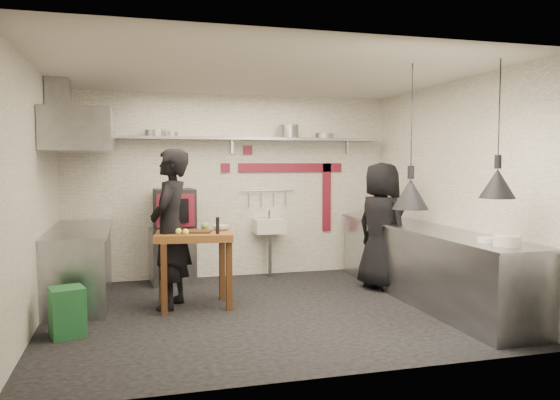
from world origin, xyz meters
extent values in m
plane|color=black|center=(0.00, 0.00, 0.00)|extent=(5.00, 5.00, 0.00)
plane|color=beige|center=(0.00, 0.00, 2.80)|extent=(5.00, 5.00, 0.00)
cube|color=white|center=(0.00, 2.10, 1.40)|extent=(5.00, 0.04, 2.80)
cube|color=white|center=(0.00, -2.10, 1.40)|extent=(5.00, 0.04, 2.80)
cube|color=white|center=(-2.50, 0.00, 1.40)|extent=(0.04, 4.20, 2.80)
cube|color=white|center=(2.50, 0.00, 1.40)|extent=(0.04, 4.20, 2.80)
cube|color=maroon|center=(0.95, 2.08, 1.68)|extent=(1.70, 0.02, 0.14)
cube|color=maroon|center=(1.55, 2.08, 1.20)|extent=(0.14, 0.02, 1.10)
cube|color=maroon|center=(0.25, 2.08, 1.95)|extent=(0.14, 0.02, 0.14)
cube|color=maroon|center=(-0.10, 2.08, 1.68)|extent=(0.14, 0.02, 0.14)
cube|color=gray|center=(0.00, 1.92, 2.12)|extent=(4.60, 0.34, 0.04)
cube|color=gray|center=(-1.90, 2.07, 2.02)|extent=(0.04, 0.06, 0.24)
cube|color=gray|center=(0.00, 2.07, 2.02)|extent=(0.04, 0.06, 0.24)
cube|color=gray|center=(1.90, 2.07, 2.02)|extent=(0.04, 0.06, 0.24)
cylinder|color=gray|center=(-1.15, 1.92, 2.19)|extent=(0.38, 0.38, 0.09)
cylinder|color=gray|center=(-0.94, 1.92, 2.18)|extent=(0.30, 0.30, 0.07)
cylinder|color=gray|center=(0.86, 1.92, 2.24)|extent=(0.38, 0.38, 0.20)
cylinder|color=gray|center=(1.44, 1.92, 2.18)|extent=(0.36, 0.36, 0.08)
cube|color=gray|center=(-0.93, 1.81, 0.40)|extent=(0.66, 0.60, 0.80)
cube|color=black|center=(-0.90, 1.78, 1.09)|extent=(0.59, 0.56, 0.58)
cube|color=maroon|center=(-0.90, 1.50, 1.09)|extent=(0.52, 0.07, 0.46)
cube|color=black|center=(-0.92, 1.46, 1.09)|extent=(0.39, 0.04, 0.34)
cube|color=silver|center=(0.55, 1.92, 0.78)|extent=(0.46, 0.34, 0.22)
cylinder|color=gray|center=(0.55, 1.92, 0.96)|extent=(0.03, 0.03, 0.14)
cylinder|color=gray|center=(0.55, 1.88, 0.34)|extent=(0.06, 0.06, 0.66)
cylinder|color=gray|center=(0.55, 2.06, 1.32)|extent=(0.90, 0.02, 0.02)
cube|color=gray|center=(2.15, 0.00, 0.45)|extent=(0.70, 3.80, 0.90)
cube|color=gray|center=(2.15, 0.00, 0.92)|extent=(0.76, 3.90, 0.03)
cylinder|color=silver|center=(2.12, -1.60, 0.99)|extent=(0.35, 0.35, 0.11)
cylinder|color=silver|center=(2.10, -1.32, 0.96)|extent=(0.29, 0.29, 0.05)
cube|color=gray|center=(-2.15, 1.05, 0.45)|extent=(0.70, 1.90, 0.90)
cube|color=gray|center=(-2.15, 1.05, 0.92)|extent=(0.76, 2.00, 0.03)
cube|color=gray|center=(-2.10, 1.05, 2.15)|extent=(0.78, 1.60, 0.50)
cube|color=gray|center=(-2.35, 1.05, 2.55)|extent=(0.28, 0.28, 0.50)
cube|color=#1B592C|center=(-2.15, -0.39, 0.25)|extent=(0.40, 0.40, 0.50)
cube|color=#4A2B15|center=(-0.75, 0.35, 0.93)|extent=(0.40, 0.33, 0.02)
cylinder|color=black|center=(-0.52, 0.17, 1.02)|extent=(0.05, 0.05, 0.20)
sphere|color=#F9ED46|center=(-0.97, 0.22, 0.96)|extent=(0.08, 0.08, 0.07)
sphere|color=#F9ED46|center=(-0.90, 0.17, 0.96)|extent=(0.08, 0.08, 0.07)
sphere|color=olive|center=(-0.62, 0.52, 0.97)|extent=(0.12, 0.12, 0.10)
cube|color=gray|center=(-0.99, 0.47, 0.94)|extent=(0.23, 0.19, 0.03)
imported|color=silver|center=(-0.43, 0.50, 0.95)|extent=(0.23, 0.23, 0.06)
imported|color=black|center=(-1.05, 0.46, 0.97)|extent=(0.69, 0.82, 1.93)
imported|color=black|center=(1.85, 0.68, 0.88)|extent=(0.83, 1.00, 1.76)
camera|label=1|loc=(-1.50, -6.21, 1.77)|focal=35.00mm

